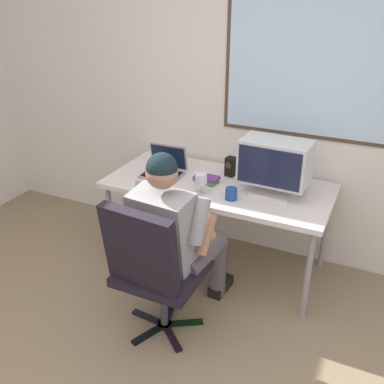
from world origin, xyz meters
The scene contains 10 objects.
wall_rear centered at (0.02, 2.01, 1.37)m, with size 5.42×0.08×2.73m.
desk centered at (-0.22, 1.56, 0.68)m, with size 1.69×0.78×0.73m.
office_chair centered at (-0.27, 0.63, 0.57)m, with size 0.51×0.56×0.99m.
person_seated centered at (-0.25, 0.90, 0.65)m, with size 0.55×0.79×1.24m.
crt_monitor centered at (0.19, 1.57, 0.97)m, with size 0.49×0.30×0.40m.
laptop centered at (-0.68, 1.56, 0.79)m, with size 0.32×0.28×0.22m.
wine_glass centered at (-0.27, 1.34, 0.84)m, with size 0.09×0.09×0.16m.
desk_speaker centered at (-0.19, 1.74, 0.81)m, with size 0.08×0.09×0.15m.
book_stack centered at (-0.32, 1.55, 0.75)m, with size 0.20×0.14×0.04m.
coffee_mug centered at (-0.04, 1.35, 0.77)m, with size 0.08×0.08×0.08m.
Camera 1 is at (0.88, -1.25, 2.11)m, focal length 41.07 mm.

